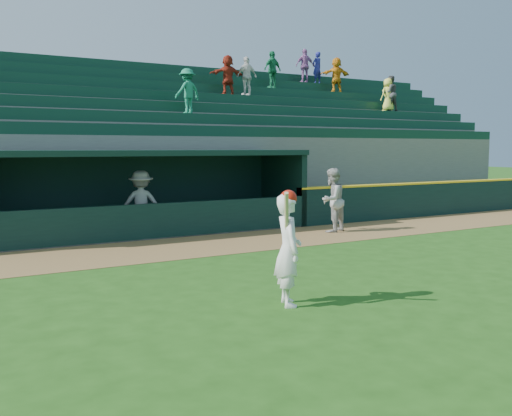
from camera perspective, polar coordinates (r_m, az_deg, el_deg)
name	(u,v)px	position (r m, az deg, el deg)	size (l,w,h in m)	color
ground	(300,286)	(10.56, 4.43, -7.83)	(120.00, 120.00, 0.00)	#204C13
warning_track	(191,246)	(14.76, -6.50, -3.84)	(40.00, 3.00, 0.01)	brown
field_wall_right	(463,198)	(23.57, 20.02, 0.99)	(15.50, 0.30, 1.20)	black
wall_stripe_right	(464,181)	(23.53, 20.07, 2.52)	(15.50, 0.32, 0.06)	yellow
dugout_player_front	(332,200)	(17.24, 7.61, 0.78)	(0.93, 0.73, 1.92)	#A6A5A0
dugout_player_inside	(141,203)	(16.69, -11.41, 0.47)	(1.21, 0.70, 1.88)	#9C9C97
dugout	(149,187)	(17.47, -10.68, 2.10)	(9.40, 2.80, 2.46)	slate
stands	(106,151)	(21.79, -14.76, 5.52)	(34.50, 6.25, 7.08)	slate
batter_at_plate	(288,248)	(9.15, 3.24, -4.00)	(0.66, 0.82, 1.88)	white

